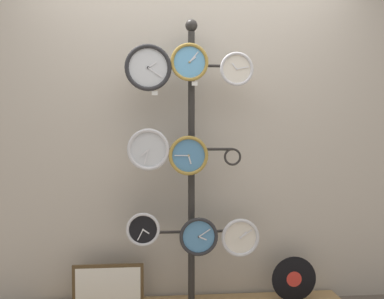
{
  "coord_description": "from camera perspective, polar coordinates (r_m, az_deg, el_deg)",
  "views": [
    {
      "loc": [
        -0.22,
        -2.23,
        1.25
      ],
      "look_at": [
        0.0,
        0.36,
        1.16
      ],
      "focal_mm": 35.0,
      "sensor_mm": 36.0,
      "label": 1
    }
  ],
  "objects": [
    {
      "name": "clock_bottom_right",
      "position": [
        2.71,
        7.36,
        -13.16
      ],
      "size": [
        0.27,
        0.04,
        0.27
      ],
      "color": "silver"
    },
    {
      "name": "vinyl_record",
      "position": [
        2.94,
        15.28,
        -18.5
      ],
      "size": [
        0.33,
        0.01,
        0.33
      ],
      "color": "black",
      "rests_on": "low_shelf"
    },
    {
      "name": "clock_top_center",
      "position": [
        2.62,
        -0.39,
        13.16
      ],
      "size": [
        0.26,
        0.04,
        0.26
      ],
      "color": "#60A8DB"
    },
    {
      "name": "clock_top_left",
      "position": [
        2.6,
        -6.69,
        12.27
      ],
      "size": [
        0.32,
        0.04,
        0.32
      ],
      "color": "silver"
    },
    {
      "name": "clock_top_right",
      "position": [
        2.62,
        6.82,
        12.06
      ],
      "size": [
        0.23,
        0.04,
        0.23
      ],
      "color": "silver"
    },
    {
      "name": "price_tag_upper",
      "position": [
        2.57,
        -5.7,
        8.55
      ],
      "size": [
        0.04,
        0.0,
        0.03
      ],
      "color": "white"
    },
    {
      "name": "clock_middle_left",
      "position": [
        2.55,
        -6.67,
        -0.01
      ],
      "size": [
        0.29,
        0.04,
        0.29
      ],
      "color": "silver"
    },
    {
      "name": "picture_frame",
      "position": [
        2.83,
        -12.64,
        -19.6
      ],
      "size": [
        0.49,
        0.02,
        0.3
      ],
      "color": "#4C381E",
      "rests_on": "low_shelf"
    },
    {
      "name": "price_tag_mid",
      "position": [
        2.59,
        0.41,
        10.02
      ],
      "size": [
        0.04,
        0.0,
        0.03
      ],
      "color": "white"
    },
    {
      "name": "display_stand",
      "position": [
        2.68,
        -0.09,
        -6.71
      ],
      "size": [
        0.73,
        0.36,
        2.07
      ],
      "color": "#282623",
      "rests_on": "ground_plane"
    },
    {
      "name": "clock_bottom_left",
      "position": [
        2.64,
        -7.47,
        -11.97
      ],
      "size": [
        0.23,
        0.04,
        0.23
      ],
      "color": "black"
    },
    {
      "name": "shop_wall",
      "position": [
        2.81,
        -0.36,
        5.07
      ],
      "size": [
        4.4,
        0.04,
        2.8
      ],
      "color": "#BCB2A3",
      "rests_on": "ground_plane"
    },
    {
      "name": "clock_middle_center",
      "position": [
        2.55,
        -0.54,
        -0.93
      ],
      "size": [
        0.27,
        0.04,
        0.27
      ],
      "color": "#4C84B2"
    },
    {
      "name": "clock_bottom_center",
      "position": [
        2.63,
        1.02,
        -13.12
      ],
      "size": [
        0.27,
        0.04,
        0.27
      ],
      "color": "#4C84B2"
    }
  ]
}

